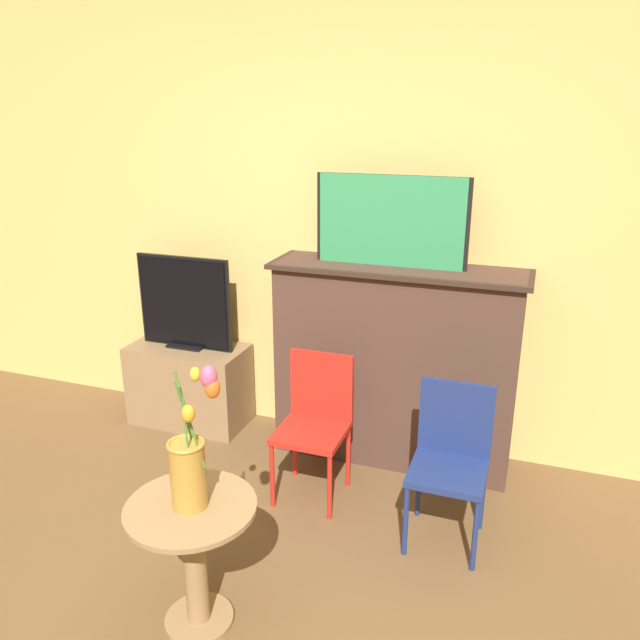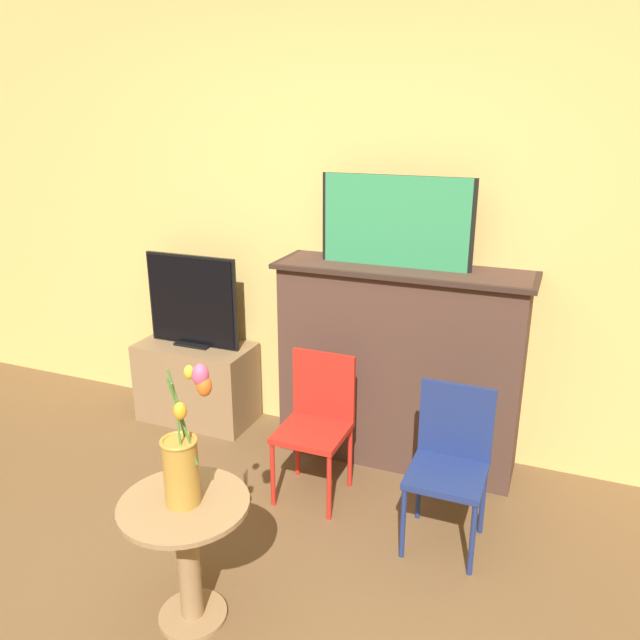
{
  "view_description": "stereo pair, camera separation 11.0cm",
  "coord_description": "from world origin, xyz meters",
  "px_view_note": "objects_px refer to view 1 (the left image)",
  "views": [
    {
      "loc": [
        1.02,
        -1.21,
        1.91
      ],
      "look_at": [
        0.13,
        1.27,
        1.01
      ],
      "focal_mm": 35.0,
      "sensor_mm": 36.0,
      "label": 1
    },
    {
      "loc": [
        1.13,
        -1.17,
        1.91
      ],
      "look_at": [
        0.13,
        1.27,
        1.01
      ],
      "focal_mm": 35.0,
      "sensor_mm": 36.0,
      "label": 2
    }
  ],
  "objects_px": {
    "painting": "(391,221)",
    "chair_red": "(315,417)",
    "tv_monitor": "(184,304)",
    "vase_tulips": "(190,462)",
    "chair_blue": "(451,454)"
  },
  "relations": [
    {
      "from": "painting",
      "to": "chair_red",
      "type": "relative_size",
      "value": 1.09
    },
    {
      "from": "painting",
      "to": "tv_monitor",
      "type": "height_order",
      "value": "painting"
    },
    {
      "from": "tv_monitor",
      "to": "vase_tulips",
      "type": "bearing_deg",
      "value": -58.15
    },
    {
      "from": "chair_red",
      "to": "painting",
      "type": "bearing_deg",
      "value": 63.46
    },
    {
      "from": "painting",
      "to": "vase_tulips",
      "type": "height_order",
      "value": "painting"
    },
    {
      "from": "vase_tulips",
      "to": "chair_blue",
      "type": "bearing_deg",
      "value": 46.92
    },
    {
      "from": "tv_monitor",
      "to": "vase_tulips",
      "type": "relative_size",
      "value": 1.08
    },
    {
      "from": "painting",
      "to": "vase_tulips",
      "type": "distance_m",
      "value": 1.65
    },
    {
      "from": "chair_red",
      "to": "chair_blue",
      "type": "relative_size",
      "value": 1.0
    },
    {
      "from": "painting",
      "to": "tv_monitor",
      "type": "bearing_deg",
      "value": -178.68
    },
    {
      "from": "tv_monitor",
      "to": "chair_red",
      "type": "distance_m",
      "value": 1.16
    },
    {
      "from": "chair_blue",
      "to": "vase_tulips",
      "type": "distance_m",
      "value": 1.22
    },
    {
      "from": "chair_red",
      "to": "tv_monitor",
      "type": "bearing_deg",
      "value": 155.85
    },
    {
      "from": "chair_blue",
      "to": "vase_tulips",
      "type": "xyz_separation_m",
      "value": [
        -0.81,
        -0.87,
        0.29
      ]
    },
    {
      "from": "vase_tulips",
      "to": "tv_monitor",
      "type": "bearing_deg",
      "value": 121.85
    }
  ]
}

